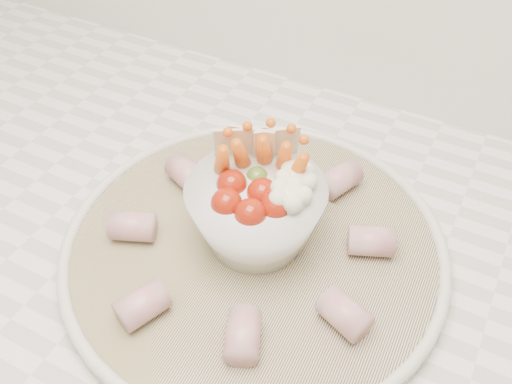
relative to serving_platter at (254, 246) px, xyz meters
The scene contains 3 objects.
serving_platter is the anchor object (origin of this frame).
veggie_bowl 0.05m from the serving_platter, 94.84° to the left, with size 0.14×0.14×0.12m.
cured_meat_rolls 0.02m from the serving_platter, behind, with size 0.28×0.30×0.03m.
Camera 1 is at (0.34, 1.10, 1.38)m, focal length 40.00 mm.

